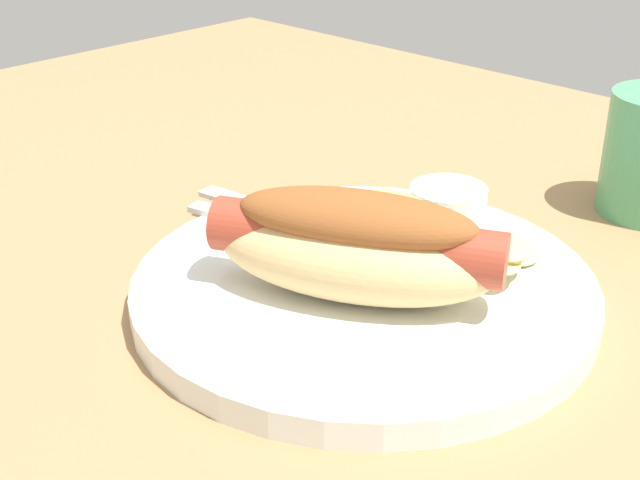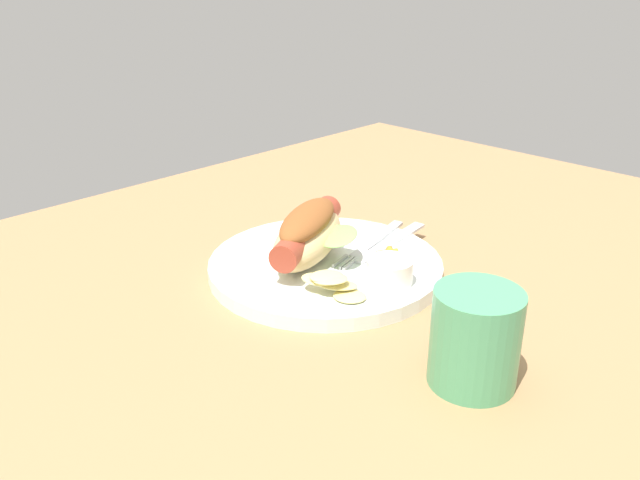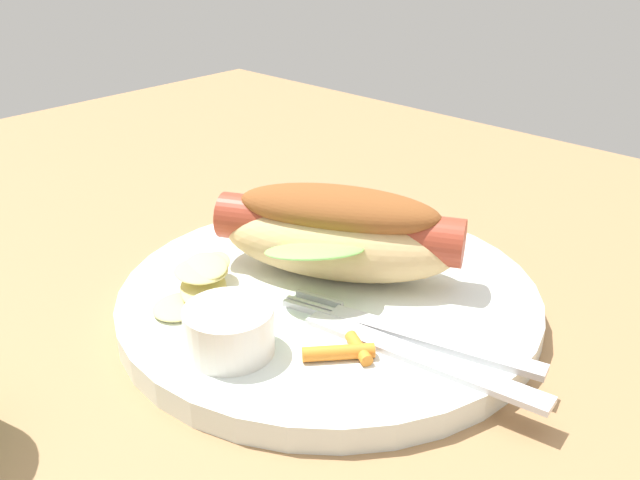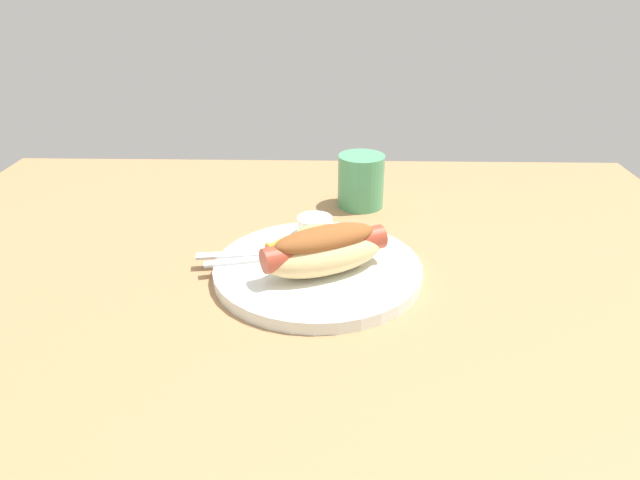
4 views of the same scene
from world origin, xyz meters
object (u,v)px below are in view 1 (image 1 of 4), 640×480
at_px(plate, 364,289).
at_px(sauce_ramekin, 447,207).
at_px(carrot_garnish, 349,216).
at_px(knife, 286,216).
at_px(fork, 288,231).
at_px(hot_dog, 356,244).
at_px(chips_pile, 503,253).

relative_size(plate, sauce_ramekin, 5.43).
bearing_deg(carrot_garnish, plate, -41.12).
distance_m(knife, carrot_garnish, 0.04).
bearing_deg(carrot_garnish, fork, -110.90).
distance_m(hot_dog, fork, 0.09).
xyz_separation_m(sauce_ramekin, knife, (-0.08, -0.06, -0.01)).
relative_size(plate, hot_dog, 1.60).
xyz_separation_m(plate, chips_pile, (0.05, 0.06, 0.02)).
xyz_separation_m(knife, chips_pile, (0.14, 0.04, 0.01)).
bearing_deg(hot_dog, chips_pile, 34.92).
bearing_deg(knife, plate, -22.92).
relative_size(fork, knife, 1.08).
distance_m(sauce_ramekin, carrot_garnish, 0.06).
xyz_separation_m(plate, fork, (-0.07, 0.01, 0.01)).
bearing_deg(fork, plate, -21.63).
height_order(hot_dog, knife, hot_dog).
bearing_deg(fork, knife, 125.09).
height_order(sauce_ramekin, carrot_garnish, sauce_ramekin).
bearing_deg(plate, chips_pile, 49.60).
height_order(plate, knife, knife).
distance_m(plate, hot_dog, 0.04).
bearing_deg(plate, knife, 164.93).
distance_m(plate, knife, 0.09).
distance_m(knife, chips_pile, 0.15).
relative_size(fork, carrot_garnish, 4.09).
bearing_deg(hot_dog, carrot_garnish, 107.58).
xyz_separation_m(fork, chips_pile, (0.12, 0.05, 0.01)).
bearing_deg(carrot_garnish, hot_dog, -45.77).
height_order(hot_dog, fork, hot_dog).
bearing_deg(plate, carrot_garnish, 138.88).
bearing_deg(sauce_ramekin, hot_dog, -81.45).
bearing_deg(hot_dog, sauce_ramekin, 71.91).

